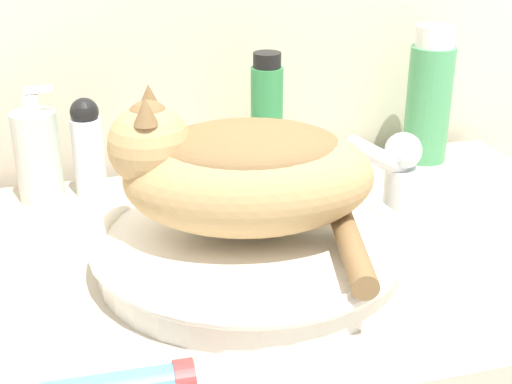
{
  "coord_description": "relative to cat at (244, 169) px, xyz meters",
  "views": [
    {
      "loc": [
        -0.19,
        -0.47,
        1.31
      ],
      "look_at": [
        0.0,
        0.24,
        0.98
      ],
      "focal_mm": 50.0,
      "sensor_mm": 36.0,
      "label": 1
    }
  ],
  "objects": [
    {
      "name": "shampoo_bottle_tall",
      "position": [
        0.1,
        0.26,
        -0.03
      ],
      "size": [
        0.05,
        0.05,
        0.19
      ],
      "color": "#338C4C",
      "rests_on": "vanity_counter"
    },
    {
      "name": "faucet",
      "position": [
        0.22,
        0.06,
        -0.05
      ],
      "size": [
        0.12,
        0.06,
        0.14
      ],
      "rotation": [
        0.0,
        0.0,
        -2.87
      ],
      "color": "silver",
      "rests_on": "vanity_counter"
    },
    {
      "name": "sink_basin",
      "position": [
        0.01,
        -0.0,
        -0.1
      ],
      "size": [
        0.38,
        0.38,
        0.05
      ],
      "color": "white",
      "rests_on": "vanity_counter"
    },
    {
      "name": "soap_pump_bottle",
      "position": [
        -0.23,
        0.26,
        -0.06
      ],
      "size": [
        0.06,
        0.06,
        0.17
      ],
      "color": "silver",
      "rests_on": "vanity_counter"
    },
    {
      "name": "cat",
      "position": [
        0.0,
        0.0,
        0.0
      ],
      "size": [
        0.32,
        0.31,
        0.17
      ],
      "rotation": [
        0.0,
        0.0,
        2.94
      ],
      "color": "tan",
      "rests_on": "sink_basin"
    },
    {
      "name": "mouthwash_bottle",
      "position": [
        0.37,
        0.26,
        -0.02
      ],
      "size": [
        0.07,
        0.07,
        0.22
      ],
      "color": "#4CA366",
      "rests_on": "vanity_counter"
    },
    {
      "name": "deodorant_stick",
      "position": [
        -0.16,
        0.26,
        -0.05
      ],
      "size": [
        0.04,
        0.04,
        0.15
      ],
      "color": "silver",
      "rests_on": "vanity_counter"
    }
  ]
}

